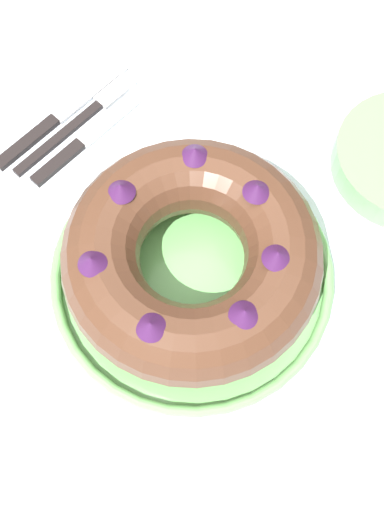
{
  "coord_description": "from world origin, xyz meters",
  "views": [
    {
      "loc": [
        0.18,
        -0.16,
        1.4
      ],
      "look_at": [
        0.01,
        0.02,
        0.83
      ],
      "focal_mm": 42.0,
      "sensor_mm": 36.0,
      "label": 1
    }
  ],
  "objects_px": {
    "cake_knife": "(79,145)",
    "bundt_cake": "(192,256)",
    "serving_knife": "(54,121)",
    "serving_dish": "(192,274)",
    "fork": "(84,117)"
  },
  "relations": [
    {
      "from": "cake_knife",
      "to": "bundt_cake",
      "type": "bearing_deg",
      "value": -6.24
    },
    {
      "from": "bundt_cake",
      "to": "serving_knife",
      "type": "bearing_deg",
      "value": 172.77
    },
    {
      "from": "bundt_cake",
      "to": "serving_dish",
      "type": "bearing_deg",
      "value": 64.31
    },
    {
      "from": "serving_dish",
      "to": "serving_knife",
      "type": "bearing_deg",
      "value": 172.78
    },
    {
      "from": "cake_knife",
      "to": "serving_knife",
      "type": "bearing_deg",
      "value": 179.5
    },
    {
      "from": "serving_dish",
      "to": "fork",
      "type": "xyz_separation_m",
      "value": [
        -0.25,
        0.07,
        -0.01
      ]
    },
    {
      "from": "fork",
      "to": "cake_knife",
      "type": "xyz_separation_m",
      "value": [
        0.03,
        -0.03,
        0.0
      ]
    },
    {
      "from": "serving_knife",
      "to": "cake_knife",
      "type": "xyz_separation_m",
      "value": [
        0.05,
        -0.0,
        0.0
      ]
    },
    {
      "from": "fork",
      "to": "serving_knife",
      "type": "xyz_separation_m",
      "value": [
        -0.02,
        -0.03,
        -0.0
      ]
    },
    {
      "from": "fork",
      "to": "serving_knife",
      "type": "relative_size",
      "value": 0.92
    },
    {
      "from": "fork",
      "to": "serving_knife",
      "type": "bearing_deg",
      "value": -125.98
    },
    {
      "from": "bundt_cake",
      "to": "cake_knife",
      "type": "bearing_deg",
      "value": 171.73
    },
    {
      "from": "bundt_cake",
      "to": "fork",
      "type": "xyz_separation_m",
      "value": [
        -0.25,
        0.07,
        -0.06
      ]
    },
    {
      "from": "serving_dish",
      "to": "fork",
      "type": "height_order",
      "value": "serving_dish"
    },
    {
      "from": "serving_knife",
      "to": "bundt_cake",
      "type": "bearing_deg",
      "value": -4.6
    }
  ]
}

